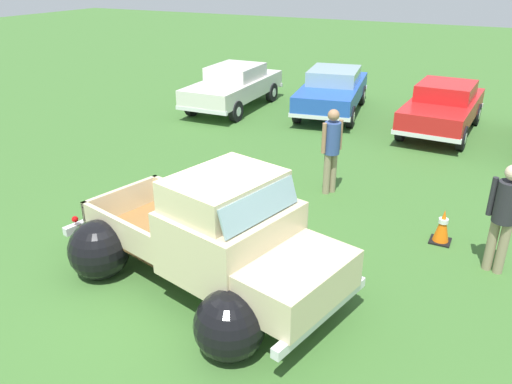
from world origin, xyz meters
TOP-DOWN VIEW (x-y plane):
  - ground_plane at (0.00, 0.00)m, footprint 80.00×80.00m
  - vintage_pickup_truck at (0.38, -0.09)m, footprint 4.93×3.55m
  - show_car_0 at (-4.65, 9.32)m, footprint 1.95×4.49m
  - show_car_1 at (-1.47, 10.27)m, footprint 2.57×4.76m
  - show_car_2 at (2.09, 9.71)m, footprint 1.95×4.26m
  - spectator_0 at (4.05, 2.37)m, footprint 0.54×0.41m
  - spectator_1 at (0.65, 4.09)m, footprint 0.47×0.50m
  - lane_cone_0 at (3.16, 2.95)m, footprint 0.36×0.36m

SIDE VIEW (x-z plane):
  - ground_plane at x=0.00m, z-range 0.00..0.00m
  - lane_cone_0 at x=3.16m, z-range 0.00..0.63m
  - vintage_pickup_truck at x=0.38m, z-range -0.22..1.74m
  - show_car_2 at x=2.09m, z-range 0.06..1.49m
  - show_car_0 at x=-4.65m, z-range 0.07..1.50m
  - show_car_1 at x=-1.47m, z-range 0.07..1.50m
  - spectator_0 at x=4.05m, z-range 0.14..1.97m
  - spectator_1 at x=0.65m, z-range 0.14..1.99m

